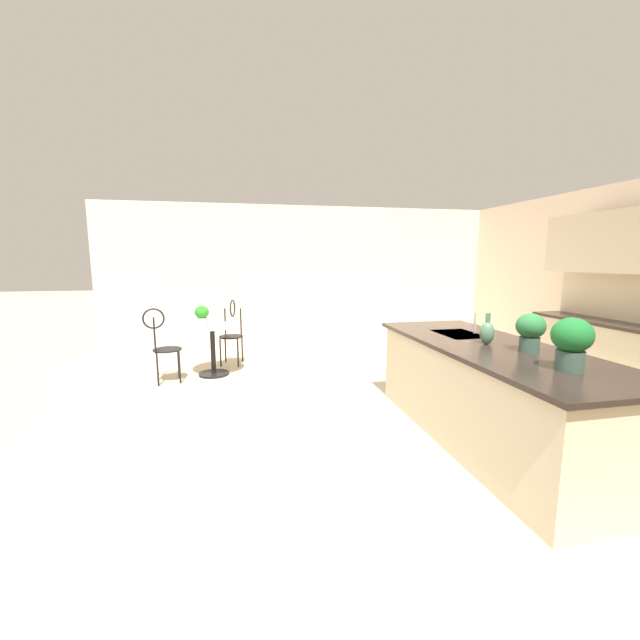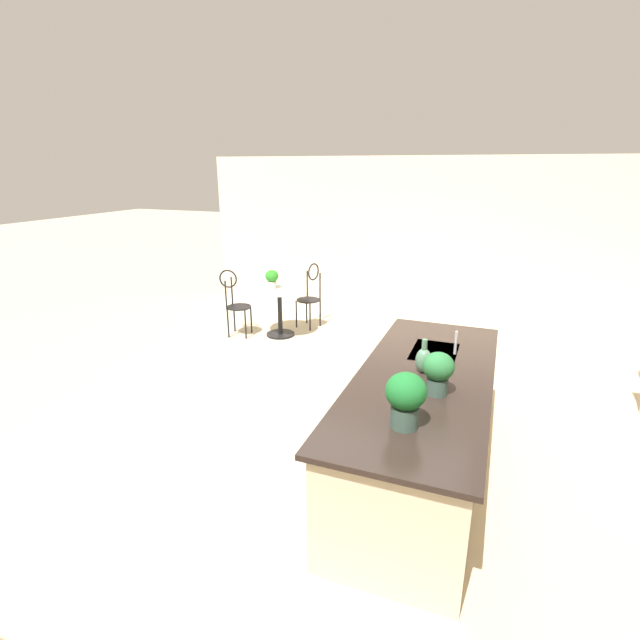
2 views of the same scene
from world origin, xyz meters
The scene contains 13 objects.
ground_plane centered at (0.00, 0.00, 0.00)m, with size 40.00×40.00×0.00m, color beige.
wall_left_window centered at (-4.26, 0.00, 1.35)m, with size 0.12×7.80×2.70m, color beige.
kitchen_island centered at (0.30, 0.85, 0.46)m, with size 2.80×1.06×0.92m.
back_counter_run centered at (-0.40, 3.21, 0.49)m, with size 2.44×0.64×1.52m.
upper_cabinet_run centered at (-0.40, 3.18, 1.90)m, with size 2.40×0.36×0.76m.
bistro_table centered at (-2.43, -1.78, 0.45)m, with size 0.80×0.80×0.74m.
chair_near_window centered at (-2.19, -2.43, 0.57)m, with size 0.45×0.51×1.04m.
chair_by_island centered at (-3.02, -1.51, 0.57)m, with size 0.52×0.46×1.04m.
sink_faucet centered at (-0.25, 1.03, 1.03)m, with size 0.02×0.02×0.22m, color #B2B5BA.
potted_plant_on_table centered at (-2.46, -1.92, 0.90)m, with size 0.20×0.20×0.29m.
potted_plant_counter_far centered at (1.15, 0.85, 1.13)m, with size 0.27×0.27×0.37m.
potted_plant_counter_near centered at (0.60, 0.99, 1.11)m, with size 0.23×0.23×0.33m.
vase_on_counter centered at (0.25, 0.83, 1.03)m, with size 0.13×0.13×0.29m.
Camera 1 is at (3.40, -1.40, 1.69)m, focal length 22.09 mm.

